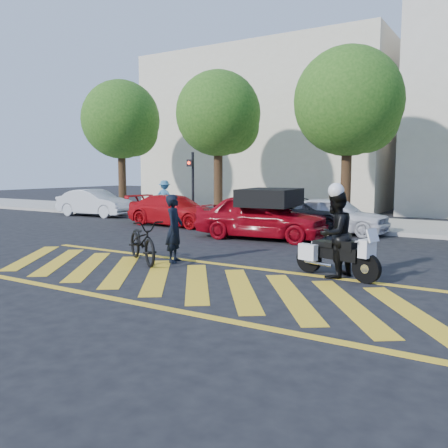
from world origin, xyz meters
The scene contains 18 objects.
ground centered at (0.00, 0.00, 0.00)m, with size 90.00×90.00×0.00m, color black.
sidewalk centered at (0.00, 12.00, 0.07)m, with size 60.00×5.00×0.15m, color #9E998E.
crosswalk centered at (-0.04, 0.00, 0.00)m, with size 12.33×4.00×0.01m.
building_left centered at (-8.00, 21.00, 5.00)m, with size 16.00×8.00×10.00m, color beige.
tree_far_left centered at (-12.87, 12.06, 5.05)m, with size 4.40×4.40×7.41m.
tree_left centered at (-6.37, 12.06, 4.99)m, with size 4.20×4.20×7.26m.
tree_center centered at (0.13, 12.06, 5.10)m, with size 4.60×4.60×7.56m.
signal_pole centered at (-6.50, 9.74, 1.92)m, with size 0.28×0.43×3.20m.
officer_bike centered at (-1.28, 1.54, 0.88)m, with size 0.64×0.42×1.76m, color black.
bicycle centered at (-1.95, 1.07, 0.56)m, with size 0.75×2.14×1.13m, color black.
police_motorcycle centered at (2.87, 2.01, 0.51)m, with size 2.10×0.97×0.94m.
officer_moto centered at (2.86, 2.00, 0.97)m, with size 0.95×0.74×1.95m, color black.
red_convertible centered at (-1.25, 6.46, 0.79)m, with size 1.86×4.61×1.57m, color maroon.
parked_far_left centered at (-12.29, 9.20, 0.69)m, with size 1.45×4.16×1.37m, color #BABEC2.
parked_left centered at (-6.20, 8.03, 0.66)m, with size 1.84×4.52×1.31m, color #B30B11.
parked_mid_left centered at (-0.92, 9.20, 0.66)m, with size 2.18×4.74×1.32m, color black.
parked_mid_right centered at (0.45, 9.20, 0.69)m, with size 1.64×4.08×1.39m, color silver.
pedestrian_left centered at (-9.40, 11.33, 1.00)m, with size 1.09×0.63×1.69m, color teal.
Camera 1 is at (6.20, -8.19, 2.41)m, focal length 38.00 mm.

